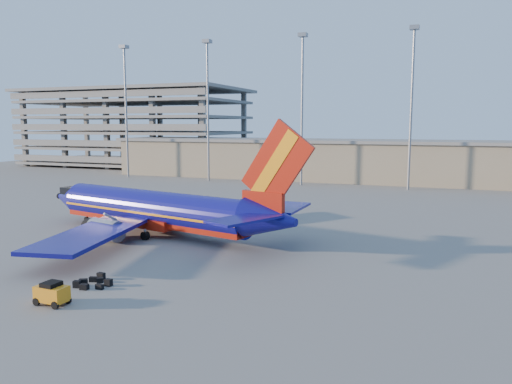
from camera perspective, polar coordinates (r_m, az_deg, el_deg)
ground at (r=53.05m, az=-3.38°, el=-5.00°), size 220.00×220.00×0.00m
terminal_building at (r=105.95m, az=14.85°, el=3.49°), size 122.00×16.00×8.50m
parking_garage at (r=147.11m, az=-13.60°, el=7.53°), size 62.00×32.00×21.40m
light_mast_row at (r=94.70m, az=11.24°, el=11.14°), size 101.60×1.60×28.65m
aircraft_main at (r=54.08m, az=-11.07°, el=-2.07°), size 35.50×33.77×12.18m
baggage_tug at (r=35.70m, az=-22.31°, el=-10.61°), size 2.16×1.36×1.52m
luggage_pile at (r=38.94m, az=-18.12°, el=-9.76°), size 2.45×2.82×0.51m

